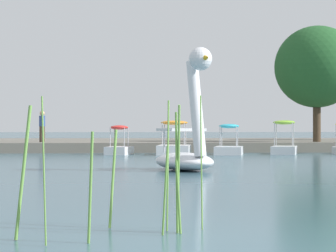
# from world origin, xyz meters

# --- Properties ---
(ground_plane) EXTENTS (605.47, 605.47, 0.00)m
(ground_plane) POSITION_xyz_m (0.00, 0.00, 0.00)
(ground_plane) COLOR #385966
(shore_bank_far) EXTENTS (126.51, 18.57, 0.50)m
(shore_bank_far) POSITION_xyz_m (0.00, 35.60, 0.25)
(shore_bank_far) COLOR #6B665B
(shore_bank_far) RESTS_ON ground_plane
(swan_boat) EXTENTS (2.17, 3.01, 3.41)m
(swan_boat) POSITION_xyz_m (0.86, 12.09, 0.81)
(swan_boat) COLOR white
(swan_boat) RESTS_ON ground_plane
(pedal_boat_red) EXTENTS (1.42, 1.96, 1.37)m
(pedal_boat_red) POSITION_xyz_m (-1.08, 24.42, 0.39)
(pedal_boat_red) COLOR white
(pedal_boat_red) RESTS_ON ground_plane
(pedal_boat_orange) EXTENTS (1.80, 2.54, 1.58)m
(pedal_boat_orange) POSITION_xyz_m (1.46, 24.06, 0.47)
(pedal_boat_orange) COLOR white
(pedal_boat_orange) RESTS_ON ground_plane
(pedal_boat_cyan) EXTENTS (1.69, 2.36, 1.43)m
(pedal_boat_cyan) POSITION_xyz_m (4.01, 23.97, 0.41)
(pedal_boat_cyan) COLOR white
(pedal_boat_cyan) RESTS_ON ground_plane
(pedal_boat_lime) EXTENTS (1.70, 2.35, 1.61)m
(pedal_boat_lime) POSITION_xyz_m (6.71, 24.37, 0.50)
(pedal_boat_lime) COLOR white
(pedal_boat_lime) RESTS_ON ground_plane
(tree_broadleaf_right) EXTENTS (5.67, 5.83, 6.28)m
(tree_broadleaf_right) POSITION_xyz_m (9.59, 28.72, 4.55)
(tree_broadleaf_right) COLOR #423323
(tree_broadleaf_right) RESTS_ON shore_bank_far
(person_on_path) EXTENTS (0.32, 0.32, 1.66)m
(person_on_path) POSITION_xyz_m (-5.15, 28.93, 1.40)
(person_on_path) COLOR #47382D
(person_on_path) RESTS_ON shore_bank_far
(reed_clump_foreground) EXTENTS (3.11, 1.38, 1.57)m
(reed_clump_foreground) POSITION_xyz_m (-1.57, 0.77, 0.66)
(reed_clump_foreground) COLOR #669942
(reed_clump_foreground) RESTS_ON ground_plane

